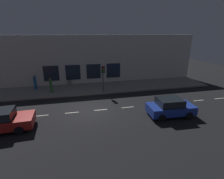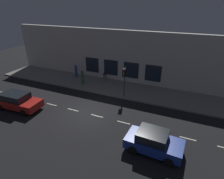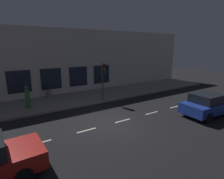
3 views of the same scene
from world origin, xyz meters
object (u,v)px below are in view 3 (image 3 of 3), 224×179
at_px(parked_car_1, 207,104).
at_px(pedestrian_1, 27,98).
at_px(traffic_light, 103,74).
at_px(trash_bin, 49,93).

xyz_separation_m(parked_car_1, pedestrian_1, (7.90, 10.53, 0.19)).
bearing_deg(pedestrian_1, parked_car_1, -177.77).
xyz_separation_m(traffic_light, trash_bin, (3.41, 3.88, -1.90)).
bearing_deg(trash_bin, parked_car_1, -139.69).
xyz_separation_m(pedestrian_1, trash_bin, (2.13, -2.02, -0.38)).
relative_size(traffic_light, pedestrian_1, 1.87).
bearing_deg(parked_car_1, pedestrian_1, -124.34).
relative_size(traffic_light, trash_bin, 3.65).
relative_size(pedestrian_1, trash_bin, 1.95).
height_order(pedestrian_1, trash_bin, pedestrian_1).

